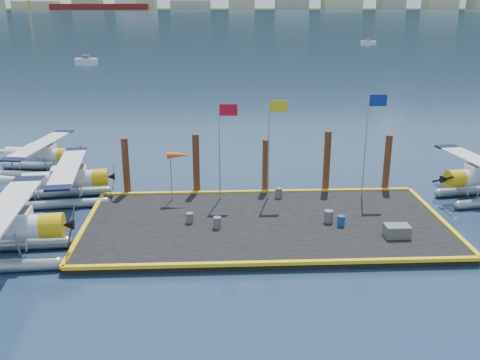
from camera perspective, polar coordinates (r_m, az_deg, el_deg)
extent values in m
plane|color=#182A48|center=(30.35, 2.71, -5.17)|extent=(4000.00, 4000.00, 0.00)
cube|color=black|center=(30.27, 2.71, -4.83)|extent=(20.00, 10.00, 0.40)
cube|color=black|center=(1127.73, -2.75, 17.86)|extent=(3000.00, 500.00, 0.30)
cube|color=#53160B|center=(905.22, -14.74, 17.41)|extent=(150.00, 22.00, 10.00)
cube|color=silver|center=(898.21, -12.16, 18.17)|extent=(30.00, 16.00, 12.00)
cone|color=black|center=(1566.68, -16.32, 17.36)|extent=(1400.00, 1400.00, 520.00)
cone|color=black|center=(1578.42, -4.70, 18.00)|extent=(1300.00, 1300.00, 430.00)
cone|color=black|center=(1519.24, 11.21, 17.71)|extent=(1100.00, 1100.00, 360.00)
cone|color=slate|center=(2351.44, 16.71, 17.47)|extent=(1300.00, 1300.00, 560.00)
cylinder|color=gray|center=(30.18, -24.27, -6.37)|extent=(6.72, 1.11, 0.65)
cube|color=silver|center=(28.19, -23.76, -3.96)|extent=(2.45, 1.35, 0.97)
cube|color=black|center=(28.02, -23.18, -3.54)|extent=(1.59, 1.24, 0.59)
cylinder|color=#CC9A0B|center=(27.76, -19.39, -4.60)|extent=(1.16, 1.32, 1.25)
cube|color=black|center=(27.57, -17.53, -4.56)|extent=(0.23, 2.40, 1.21)
cube|color=silver|center=(28.01, -23.90, -2.94)|extent=(2.28, 9.81, 0.13)
cube|color=black|center=(32.21, -21.63, 0.05)|extent=(1.68, 1.08, 0.14)
cylinder|color=gray|center=(36.84, -18.49, -1.33)|extent=(5.90, 1.25, 0.57)
cylinder|color=gray|center=(34.90, -18.98, -2.47)|extent=(5.90, 1.25, 0.57)
cylinder|color=silver|center=(35.43, -18.64, 0.07)|extent=(4.50, 1.55, 1.04)
cube|color=silver|center=(35.24, -17.78, 0.63)|extent=(2.19, 1.28, 0.85)
cube|color=black|center=(35.14, -17.36, 0.95)|extent=(1.43, 1.14, 0.52)
cylinder|color=#CC9A0B|center=(35.10, -14.68, 0.28)|extent=(1.07, 1.20, 1.10)
cube|color=black|center=(35.03, -13.37, 0.35)|extent=(0.30, 2.10, 1.06)
cube|color=silver|center=(35.11, -17.86, 1.37)|extent=(2.40, 8.64, 0.11)
cube|color=black|center=(38.99, -17.07, 3.11)|extent=(1.51, 1.01, 0.12)
cube|color=black|center=(31.27, -18.84, -0.80)|extent=(1.51, 1.01, 0.12)
cylinder|color=gray|center=(43.33, -20.52, 1.36)|extent=(5.73, 1.49, 0.55)
cylinder|color=gray|center=(41.62, -21.74, 0.53)|extent=(5.73, 1.49, 0.55)
cylinder|color=silver|center=(42.05, -21.09, 2.56)|extent=(4.39, 1.71, 1.01)
cube|color=silver|center=(41.72, -20.47, 2.97)|extent=(2.17, 1.33, 0.83)
cube|color=black|center=(41.55, -20.15, 3.21)|extent=(1.43, 1.17, 0.51)
cylinder|color=#CC9A0B|center=(41.00, -18.12, 2.50)|extent=(1.09, 1.21, 1.07)
cube|color=black|center=(40.68, -17.11, 2.48)|extent=(0.39, 2.03, 1.03)
cube|color=silver|center=(41.61, -20.54, 3.58)|extent=(2.73, 8.41, 0.11)
cube|color=black|center=(45.05, -18.31, 4.90)|extent=(1.50, 1.05, 0.12)
cube|color=black|center=(38.26, -23.15, 2.03)|extent=(1.50, 1.05, 0.12)
cube|color=black|center=(36.88, 24.25, 1.10)|extent=(1.53, 1.24, 0.54)
cylinder|color=#CC9A0B|center=(36.10, 21.95, 0.14)|extent=(1.15, 1.28, 1.15)
cube|color=black|center=(35.65, 20.81, 0.05)|extent=(0.39, 2.19, 1.11)
cube|color=black|center=(40.35, 21.24, 3.32)|extent=(1.60, 1.10, 0.13)
cylinder|color=#505055|center=(30.08, -5.38, -4.04)|extent=(0.41, 0.41, 0.57)
cylinder|color=#505055|center=(30.39, 9.42, -3.85)|extent=(0.49, 0.49, 0.69)
cylinder|color=navy|center=(30.09, 10.74, -4.29)|extent=(0.41, 0.41, 0.58)
cylinder|color=#505055|center=(29.31, -2.46, -4.55)|extent=(0.44, 0.44, 0.62)
cylinder|color=#505055|center=(33.83, 4.15, -1.36)|extent=(0.44, 0.44, 0.62)
cube|color=#505055|center=(29.40, 16.39, -5.23)|extent=(1.29, 0.86, 0.65)
cylinder|color=#94939B|center=(32.67, -2.20, 2.90)|extent=(0.08, 0.08, 6.00)
cube|color=#B40B22|center=(32.07, -1.27, 7.48)|extent=(1.10, 0.03, 0.70)
cylinder|color=#94939B|center=(32.80, 3.05, 3.14)|extent=(0.08, 0.08, 6.20)
cube|color=gold|center=(32.24, 4.12, 7.86)|extent=(1.10, 0.03, 0.70)
cylinder|color=#94939B|center=(33.89, 13.22, 3.43)|extent=(0.08, 0.08, 6.50)
cube|color=navy|center=(33.44, 14.50, 8.23)|extent=(1.10, 0.03, 0.70)
cylinder|color=#94939B|center=(33.21, -7.35, 0.32)|extent=(0.07, 0.07, 3.00)
cone|color=#E0570C|center=(32.77, -6.58, 2.66)|extent=(1.40, 0.44, 0.44)
cylinder|color=#472114|center=(35.07, -12.05, 1.21)|extent=(0.44, 0.44, 4.00)
cylinder|color=#472114|center=(34.59, -4.69, 1.50)|extent=(0.44, 0.44, 4.20)
cylinder|color=#472114|center=(34.78, 2.75, 1.29)|extent=(0.44, 0.44, 3.80)
cylinder|color=#472114|center=(35.31, 9.23, 1.76)|extent=(0.44, 0.44, 4.30)
cylinder|color=#472114|center=(36.38, 15.40, 1.58)|extent=(0.44, 0.44, 4.00)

